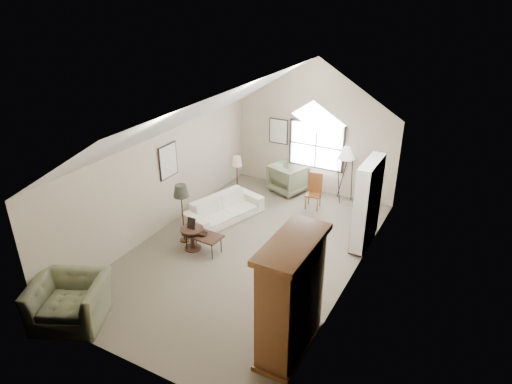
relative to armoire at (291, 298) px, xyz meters
The scene contains 18 objects.
room_shell 3.87m from the armoire, 132.25° to the left, with size 5.01×8.01×4.00m.
window 6.70m from the armoire, 108.11° to the left, with size 1.72×0.08×1.42m, color black.
skylight 4.02m from the armoire, 104.93° to the left, with size 0.80×1.20×0.52m, color white, non-canonical shape.
wall_art 5.98m from the armoire, 133.09° to the left, with size 1.97×3.71×0.88m.
armoire is the anchor object (origin of this frame).
tv_alcove 4.00m from the armoire, 87.71° to the left, with size 0.32×1.30×2.10m, color white.
media_console 4.08m from the armoire, 88.00° to the left, with size 0.34×1.18×0.60m, color #382316.
tv_panel 4.01m from the armoire, 88.00° to the left, with size 0.05×0.90×0.55m, color black.
sofa 4.99m from the armoire, 135.39° to the left, with size 2.23×0.87×0.65m, color silver.
armchair_near 4.22m from the armoire, 161.83° to the right, with size 1.33×1.16×0.86m, color #5A5F43.
armchair_far 6.54m from the armoire, 114.85° to the left, with size 0.95×0.98×0.89m, color #686C4C.
coffee_table 3.73m from the armoire, 148.74° to the left, with size 0.90×0.50×0.46m, color #392017.
bowl 3.68m from the armoire, 148.74° to the left, with size 0.22×0.22×0.05m, color #332115.
side_table 3.97m from the armoire, 151.38° to the left, with size 0.56×0.56×0.56m, color #362216.
side_chair 5.53m from the armoire, 107.64° to the left, with size 0.40×0.40×1.02m, color brown.
tripod_lamp 6.20m from the armoire, 99.96° to the left, with size 0.49×0.49×1.69m, color white, non-canonical shape.
dark_lamp 4.34m from the armoire, 151.59° to the left, with size 0.37×0.37×1.55m, color #26291D, non-canonical shape.
tan_lamp 6.03m from the armoire, 129.25° to the left, with size 0.28×0.28×1.40m, color tan, non-canonical shape.
Camera 1 is at (4.59, -8.08, 5.98)m, focal length 32.00 mm.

